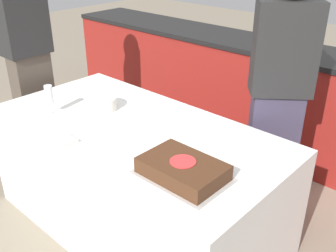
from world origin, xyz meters
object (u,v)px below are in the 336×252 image
(person_seated_left, at_px, (28,58))
(plate_stack, at_px, (102,103))
(wine_glass, at_px, (49,95))
(person_cutting_cake, at_px, (278,99))
(cake, at_px, (183,169))

(person_seated_left, bearing_deg, plate_stack, -87.23)
(wine_glass, bearing_deg, person_cutting_cake, 40.45)
(person_cutting_cake, relative_size, person_seated_left, 0.95)
(plate_stack, height_order, person_cutting_cake, person_cutting_cake)
(cake, distance_m, person_seated_left, 1.71)
(person_cutting_cake, bearing_deg, plate_stack, -2.43)
(wine_glass, relative_size, person_seated_left, 0.11)
(person_cutting_cake, bearing_deg, wine_glass, 1.84)
(plate_stack, relative_size, wine_glass, 1.03)
(person_cutting_cake, xyz_separation_m, person_seated_left, (-1.69, -0.69, 0.07))
(plate_stack, bearing_deg, cake, -14.87)
(cake, xyz_separation_m, plate_stack, (-0.89, 0.24, -0.00))
(person_cutting_cake, height_order, person_seated_left, person_seated_left)
(cake, bearing_deg, person_seated_left, 173.32)
(plate_stack, xyz_separation_m, person_seated_left, (-0.80, -0.04, 0.15))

